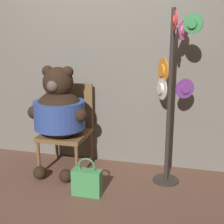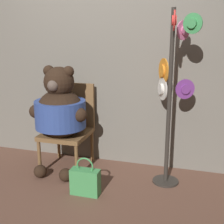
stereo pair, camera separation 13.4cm
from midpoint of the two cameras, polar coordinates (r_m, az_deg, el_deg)
name	(u,v)px [view 1 (the left image)]	position (r m, az deg, el deg)	size (l,w,h in m)	color
ground_plane	(84,185)	(3.44, -6.35, -13.08)	(14.00, 14.00, 0.00)	brown
wall_back	(102,59)	(3.76, -2.89, 9.74)	(8.00, 0.10, 2.54)	slate
chair	(68,125)	(3.75, -9.07, -2.36)	(0.52, 0.55, 0.98)	brown
teddy_bear	(59,111)	(3.53, -10.72, 0.11)	(0.69, 0.61, 1.23)	black
hat_display_rack	(171,90)	(3.25, 9.60, 4.04)	(0.44, 0.56, 1.81)	#332D28
handbag_on_ground	(87,182)	(3.19, -5.85, -12.58)	(0.29, 0.12, 0.40)	#479E56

